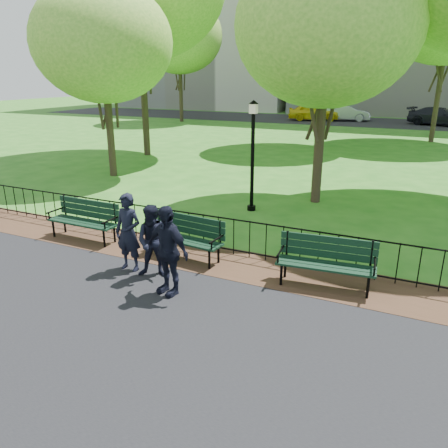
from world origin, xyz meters
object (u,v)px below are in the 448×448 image
at_px(park_bench_left_a, 85,216).
at_px(sedan_dark, 440,116).
at_px(lamppost, 253,152).
at_px(person_right, 167,250).
at_px(taxi, 314,112).
at_px(tree_near_e, 327,27).
at_px(person_mid, 154,242).
at_px(tree_near_w, 103,42).
at_px(person_left, 128,232).
at_px(sedan_silver, 345,113).
at_px(park_bench_main, 175,230).
at_px(park_bench_right_a, 327,257).
at_px(tree_far_w, 179,36).
at_px(tree_far_c, 328,17).

bearing_deg(park_bench_left_a, sedan_dark, 76.92).
bearing_deg(park_bench_left_a, lamppost, 55.64).
xyz_separation_m(person_right, taxi, (-5.97, 34.51, -0.10)).
relative_size(tree_near_e, person_mid, 5.00).
height_order(tree_near_w, person_mid, tree_near_w).
relative_size(park_bench_left_a, person_left, 1.14).
height_order(person_left, sedan_silver, person_left).
relative_size(park_bench_main, person_right, 1.12).
xyz_separation_m(park_bench_main, park_bench_right_a, (3.52, -0.01, -0.02)).
relative_size(tree_far_w, person_mid, 6.70).
height_order(tree_far_w, sedan_dark, tree_far_w).
distance_m(park_bench_left_a, tree_near_e, 8.87).
height_order(person_left, person_right, person_right).
distance_m(tree_far_c, sedan_dark, 17.88).
xyz_separation_m(park_bench_main, tree_far_w, (-15.73, 26.94, 6.57)).
bearing_deg(park_bench_right_a, taxi, 98.91).
bearing_deg(person_left, sedan_silver, 92.96).
bearing_deg(park_bench_left_a, sedan_silver, 90.15).
height_order(tree_near_w, tree_far_w, tree_far_w).
distance_m(park_bench_main, tree_near_e, 7.86).
relative_size(park_bench_left_a, park_bench_right_a, 0.99).
relative_size(person_left, person_mid, 1.10).
distance_m(tree_far_w, person_left, 32.50).
bearing_deg(park_bench_main, taxi, 104.39).
bearing_deg(tree_far_c, person_right, -84.83).
xyz_separation_m(tree_far_c, sedan_silver, (-1.50, 16.01, -6.24)).
bearing_deg(person_mid, park_bench_right_a, -1.95).
relative_size(person_left, sedan_silver, 0.39).
bearing_deg(tree_far_c, park_bench_left_a, -95.69).
distance_m(person_mid, person_right, 0.84).
bearing_deg(sedan_dark, person_left, -173.18).
relative_size(park_bench_right_a, person_mid, 1.27).
xyz_separation_m(taxi, sedan_silver, (2.72, 0.86, -0.07)).
relative_size(lamppost, person_mid, 2.16).
distance_m(tree_near_w, tree_near_e, 8.72).
height_order(park_bench_right_a, tree_far_c, tree_far_c).
height_order(person_mid, sedan_dark, person_mid).
xyz_separation_m(tree_near_e, taxi, (-6.94, 26.88, -4.58)).
bearing_deg(person_left, person_right, -23.33).
height_order(lamppost, sedan_silver, lamppost).
distance_m(tree_near_e, person_left, 8.70).
bearing_deg(person_right, park_bench_right_a, 45.81).
xyz_separation_m(tree_near_e, person_left, (-2.31, -7.06, -4.52)).
bearing_deg(person_right, sedan_dark, 97.11).
xyz_separation_m(lamppost, tree_far_c, (-1.15, 13.56, 5.15)).
bearing_deg(tree_near_e, person_right, -97.26).
bearing_deg(park_bench_right_a, person_mid, -167.40).
distance_m(park_bench_right_a, tree_far_c, 19.36).
bearing_deg(taxi, park_bench_main, 171.73).
relative_size(lamppost, tree_far_w, 0.32).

